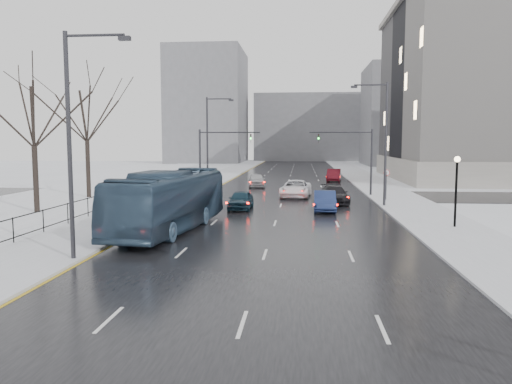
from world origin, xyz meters
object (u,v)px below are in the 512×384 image
(sedan_center_near, at_px, (241,200))
(sedan_right_cross, at_px, (296,189))
(mast_signal_left, at_px, (210,154))
(streetlight_l_far, at_px, (209,139))
(tree_park_e, at_px, (89,198))
(streetlight_r_mid, at_px, (383,138))
(streetlight_l_near, at_px, (74,135))
(mast_signal_right, at_px, (360,154))
(sedan_right_distant, at_px, (334,175))
(no_uturn_sign, at_px, (387,176))
(tree_park_d, at_px, (37,214))
(sedan_center_far, at_px, (257,180))
(sedan_right_near, at_px, (325,201))
(sedan_right_far, at_px, (334,195))
(lamppost_r_mid, at_px, (456,181))
(bus, at_px, (170,201))

(sedan_center_near, height_order, sedan_right_cross, sedan_right_cross)
(mast_signal_left, distance_m, sedan_center_near, 11.92)
(mast_signal_left, bearing_deg, streetlight_l_far, 101.87)
(tree_park_e, height_order, streetlight_l_far, streetlight_l_far)
(streetlight_r_mid, xyz_separation_m, streetlight_l_near, (-16.33, -20.00, 0.00))
(mast_signal_right, relative_size, sedan_right_distant, 1.31)
(mast_signal_left, distance_m, no_uturn_sign, 17.10)
(tree_park_d, height_order, sedan_center_far, tree_park_d)
(tree_park_e, xyz_separation_m, mast_signal_right, (25.53, 4.00, 4.11))
(sedan_center_near, bearing_deg, mast_signal_right, 46.21)
(sedan_center_near, xyz_separation_m, sedan_right_near, (6.48, -0.39, 0.03))
(streetlight_l_near, distance_m, sedan_right_cross, 28.41)
(mast_signal_left, bearing_deg, sedan_right_distant, 53.17)
(sedan_center_near, bearing_deg, streetlight_l_far, 109.95)
(streetlight_l_near, bearing_deg, streetlight_l_far, 90.00)
(sedan_right_cross, relative_size, sedan_right_far, 1.12)
(lamppost_r_mid, height_order, no_uturn_sign, lamppost_r_mid)
(tree_park_d, relative_size, bus, 0.97)
(sedan_right_near, bearing_deg, sedan_center_far, 110.50)
(streetlight_l_far, relative_size, sedan_right_cross, 1.73)
(streetlight_r_mid, bearing_deg, sedan_right_near, -147.59)
(tree_park_e, xyz_separation_m, streetlight_l_far, (10.03, 8.00, 5.62))
(sedan_center_far, distance_m, sedan_right_distant, 13.19)
(lamppost_r_mid, xyz_separation_m, bus, (-17.07, -2.19, -1.11))
(bus, relative_size, sedan_center_far, 2.78)
(sedan_center_far, bearing_deg, sedan_center_near, -95.23)
(tree_park_d, xyz_separation_m, sedan_center_near, (14.79, 3.40, 0.78))
(lamppost_r_mid, relative_size, no_uturn_sign, 1.59)
(lamppost_r_mid, distance_m, sedan_center_far, 30.35)
(streetlight_r_mid, height_order, mast_signal_right, streetlight_r_mid)
(bus, xyz_separation_m, sedan_right_cross, (7.22, 18.60, -0.99))
(tree_park_d, distance_m, mast_signal_left, 17.96)
(sedan_center_near, height_order, sedan_right_distant, sedan_right_distant)
(tree_park_d, distance_m, sedan_right_cross, 22.67)
(bus, bearing_deg, sedan_center_near, 78.51)
(streetlight_l_far, xyz_separation_m, lamppost_r_mid, (19.17, -22.00, -2.67))
(streetlight_r_mid, distance_m, mast_signal_left, 17.50)
(mast_signal_right, distance_m, sedan_center_near, 15.17)
(sedan_right_distant, bearing_deg, sedan_right_cross, -97.78)
(lamppost_r_mid, height_order, mast_signal_right, mast_signal_right)
(sedan_right_cross, bearing_deg, sedan_right_far, -48.36)
(no_uturn_sign, relative_size, sedan_right_cross, 0.47)
(lamppost_r_mid, height_order, sedan_right_distant, lamppost_r_mid)
(mast_signal_left, relative_size, sedan_right_near, 1.40)
(mast_signal_right, distance_m, sedan_right_far, 7.49)
(sedan_right_far, height_order, sedan_center_far, sedan_center_far)
(mast_signal_left, bearing_deg, sedan_right_near, -45.51)
(tree_park_e, bearing_deg, streetlight_r_mid, -8.63)
(no_uturn_sign, relative_size, sedan_right_distant, 0.55)
(sedan_right_distant, bearing_deg, tree_park_e, -131.80)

